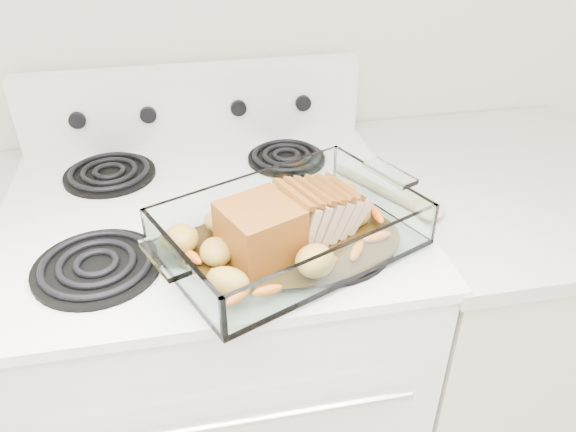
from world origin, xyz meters
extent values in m
cube|color=white|center=(0.00, 1.66, 0.46)|extent=(0.76, 0.65, 0.92)
cylinder|color=silver|center=(0.00, 1.30, 0.74)|extent=(0.61, 0.02, 0.02)
cube|color=white|center=(0.00, 1.66, 0.93)|extent=(0.78, 0.67, 0.02)
cube|color=white|center=(0.00, 1.95, 1.03)|extent=(0.76, 0.06, 0.18)
cylinder|color=black|center=(-0.19, 1.50, 0.94)|extent=(0.21, 0.21, 0.01)
cylinder|color=black|center=(0.19, 1.50, 0.94)|extent=(0.25, 0.25, 0.01)
cylinder|color=black|center=(-0.19, 1.81, 0.94)|extent=(0.19, 0.19, 0.01)
cylinder|color=black|center=(0.19, 1.81, 0.94)|extent=(0.17, 0.17, 0.01)
cylinder|color=black|center=(-0.25, 1.92, 1.03)|extent=(0.04, 0.02, 0.04)
cylinder|color=black|center=(-0.10, 1.92, 1.03)|extent=(0.04, 0.02, 0.04)
cylinder|color=black|center=(0.10, 1.92, 1.03)|extent=(0.04, 0.02, 0.04)
cylinder|color=black|center=(0.25, 1.92, 1.03)|extent=(0.04, 0.02, 0.04)
cube|color=silver|center=(0.67, 1.66, 0.45)|extent=(0.55, 0.65, 0.90)
cube|color=silver|center=(0.67, 1.66, 0.92)|extent=(0.58, 0.68, 0.03)
cube|color=white|center=(0.13, 1.48, 0.95)|extent=(0.41, 0.27, 0.01)
cube|color=white|center=(0.13, 1.35, 0.99)|extent=(0.41, 0.01, 0.07)
cube|color=white|center=(0.13, 1.62, 0.99)|extent=(0.41, 0.01, 0.07)
cube|color=white|center=(-0.07, 1.48, 0.99)|extent=(0.01, 0.27, 0.07)
cube|color=white|center=(0.33, 1.48, 0.99)|extent=(0.01, 0.27, 0.07)
cylinder|color=black|center=(0.13, 1.48, 0.95)|extent=(0.24, 0.24, 0.00)
cube|color=brown|center=(0.07, 1.48, 1.00)|extent=(0.11, 0.11, 0.09)
cube|color=tan|center=(0.14, 1.48, 1.00)|extent=(0.04, 0.11, 0.09)
cube|color=tan|center=(0.16, 1.48, 0.99)|extent=(0.05, 0.11, 0.08)
cube|color=tan|center=(0.18, 1.48, 0.99)|extent=(0.05, 0.10, 0.08)
cube|color=tan|center=(0.20, 1.48, 0.99)|extent=(0.05, 0.10, 0.07)
cube|color=tan|center=(0.22, 1.48, 0.99)|extent=(0.05, 0.10, 0.07)
cube|color=tan|center=(0.25, 1.48, 0.99)|extent=(0.06, 0.10, 0.07)
ellipsoid|color=orange|center=(0.00, 1.42, 0.96)|extent=(0.05, 0.02, 0.02)
ellipsoid|color=orange|center=(0.23, 1.42, 0.96)|extent=(0.05, 0.02, 0.02)
ellipsoid|color=orange|center=(0.27, 1.50, 0.96)|extent=(0.05, 0.02, 0.02)
ellipsoid|color=orange|center=(-0.01, 1.52, 0.96)|extent=(0.05, 0.02, 0.02)
ellipsoid|color=#A6741F|center=(-0.01, 1.55, 0.97)|extent=(0.06, 0.05, 0.04)
ellipsoid|color=#A6741F|center=(0.15, 1.56, 0.97)|extent=(0.06, 0.05, 0.04)
ellipsoid|color=#A6741F|center=(0.24, 1.47, 0.97)|extent=(0.06, 0.05, 0.04)
cylinder|color=tan|center=(0.34, 1.65, 0.95)|extent=(0.12, 0.19, 0.02)
ellipsoid|color=tan|center=(0.41, 1.55, 0.95)|extent=(0.06, 0.07, 0.02)
camera|label=1|loc=(-0.02, 0.72, 1.51)|focal=35.00mm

